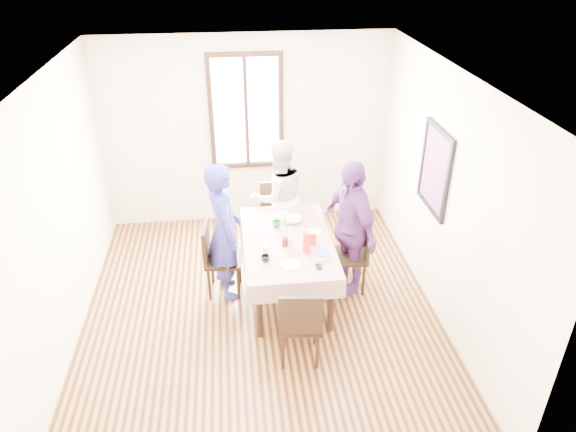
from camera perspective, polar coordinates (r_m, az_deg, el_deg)
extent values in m
plane|color=black|center=(6.15, -2.95, -10.30)|extent=(4.50, 4.50, 0.00)
plane|color=beige|center=(7.44, -4.49, 9.06)|extent=(4.00, 0.00, 4.00)
plane|color=beige|center=(5.84, 16.69, 1.88)|extent=(0.00, 4.50, 4.50)
cube|color=black|center=(7.33, -4.57, 11.21)|extent=(1.02, 0.06, 1.62)
cube|color=white|center=(7.34, -4.58, 11.23)|extent=(0.90, 0.02, 1.50)
cube|color=red|center=(5.99, 15.74, 4.89)|extent=(0.04, 0.76, 0.96)
cube|color=black|center=(6.19, -0.05, -5.63)|extent=(0.89, 1.53, 0.75)
cube|color=#510909|center=(5.98, -0.06, -2.64)|extent=(1.01, 1.65, 0.01)
cube|color=black|center=(6.23, -7.01, -4.70)|extent=(0.45, 0.45, 0.91)
cube|color=black|center=(6.29, 6.63, -4.30)|extent=(0.46, 0.46, 0.91)
cube|color=black|center=(7.03, -1.06, -0.19)|extent=(0.46, 0.46, 0.91)
cube|color=black|center=(5.31, 1.30, -11.42)|extent=(0.46, 0.46, 0.91)
imported|color=navy|center=(6.03, -7.04, -1.66)|extent=(0.52, 0.68, 1.68)
imported|color=beige|center=(6.85, -1.07, 2.16)|extent=(0.90, 0.79, 1.58)
imported|color=#582B6E|center=(6.09, 6.65, -1.30)|extent=(0.70, 1.06, 1.68)
imported|color=black|center=(5.59, -2.48, -4.62)|extent=(0.10, 0.10, 0.07)
imported|color=red|center=(5.88, 2.66, -2.63)|extent=(0.15, 0.15, 0.10)
imported|color=#0C7226|center=(6.20, -1.27, -0.86)|extent=(0.14, 0.14, 0.08)
imported|color=white|center=(6.31, 0.45, -0.38)|extent=(0.28, 0.28, 0.06)
cube|color=red|center=(5.70, 2.04, -2.89)|extent=(0.08, 0.08, 0.24)
cylinder|color=white|center=(5.64, 3.79, -4.41)|extent=(0.12, 0.12, 0.06)
cylinder|color=black|center=(5.84, -0.33, -2.87)|extent=(0.07, 0.07, 0.09)
cylinder|color=silver|center=(5.72, -2.48, -3.68)|extent=(0.06, 0.06, 0.09)
cube|color=black|center=(5.52, 3.36, -5.56)|extent=(0.06, 0.12, 0.01)
cylinder|color=silver|center=(5.95, -0.30, -1.88)|extent=(0.07, 0.07, 0.15)
cylinder|color=white|center=(6.11, 2.80, -1.77)|extent=(0.20, 0.20, 0.01)
cylinder|color=white|center=(6.47, -0.69, 0.16)|extent=(0.20, 0.20, 0.01)
cylinder|color=white|center=(5.54, 0.20, -5.32)|extent=(0.20, 0.20, 0.01)
cylinder|color=blue|center=(5.62, 3.80, -4.11)|extent=(0.12, 0.12, 0.01)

